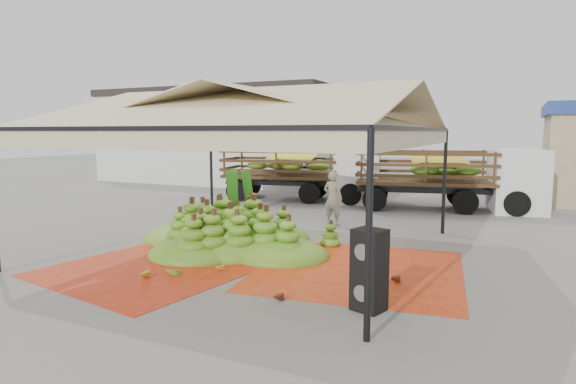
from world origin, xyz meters
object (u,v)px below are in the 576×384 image
at_px(banana_heap, 232,224).
at_px(speaker_stack, 369,270).
at_px(vendor, 333,198).
at_px(truck_right, 455,173).
at_px(truck_left, 308,168).

distance_m(banana_heap, speaker_stack, 5.10).
height_order(speaker_stack, vendor, vendor).
relative_size(vendor, truck_right, 0.25).
height_order(banana_heap, speaker_stack, speaker_stack).
bearing_deg(banana_heap, truck_right, 63.27).
relative_size(speaker_stack, truck_right, 0.19).
xyz_separation_m(truck_left, truck_right, (6.02, -0.02, 0.01)).
relative_size(banana_heap, truck_left, 0.83).
height_order(banana_heap, truck_left, truck_left).
xyz_separation_m(vendor, truck_left, (-2.89, 4.87, 0.53)).
bearing_deg(banana_heap, truck_left, 100.35).
bearing_deg(banana_heap, speaker_stack, -32.37).
relative_size(truck_left, truck_right, 0.99).
bearing_deg(vendor, banana_heap, 78.72).
xyz_separation_m(banana_heap, speaker_stack, (4.31, -2.73, 0.07)).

